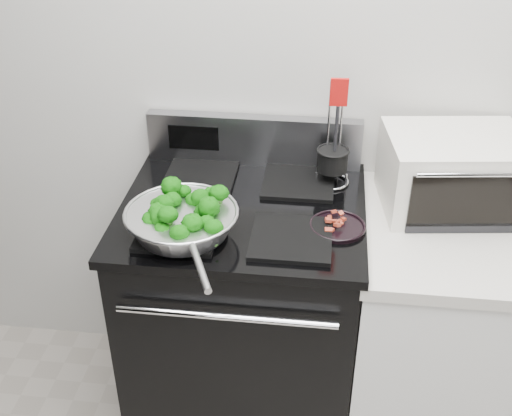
# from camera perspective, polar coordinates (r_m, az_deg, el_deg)

# --- Properties ---
(back_wall) EXTENTS (4.00, 0.02, 2.70)m
(back_wall) POSITION_cam_1_polar(r_m,az_deg,el_deg) (2.19, 7.96, 13.30)
(back_wall) COLOR beige
(back_wall) RESTS_ON ground
(gas_range) EXTENTS (0.79, 0.69, 1.13)m
(gas_range) POSITION_cam_1_polar(r_m,az_deg,el_deg) (2.35, -1.07, -9.44)
(gas_range) COLOR black
(gas_range) RESTS_ON floor
(counter) EXTENTS (0.62, 0.68, 0.92)m
(counter) POSITION_cam_1_polar(r_m,az_deg,el_deg) (2.39, 15.74, -10.93)
(counter) COLOR white
(counter) RESTS_ON floor
(skillet) EXTENTS (0.34, 0.52, 0.07)m
(skillet) POSITION_cam_1_polar(r_m,az_deg,el_deg) (1.91, -6.59, -1.12)
(skillet) COLOR silver
(skillet) RESTS_ON gas_range
(broccoli_pile) EXTENTS (0.27, 0.27, 0.09)m
(broccoli_pile) POSITION_cam_1_polar(r_m,az_deg,el_deg) (1.91, -6.64, -0.60)
(broccoli_pile) COLOR #053304
(broccoli_pile) RESTS_ON skillet
(bacon_plate) EXTENTS (0.17, 0.17, 0.04)m
(bacon_plate) POSITION_cam_1_polar(r_m,az_deg,el_deg) (1.97, 7.27, -1.38)
(bacon_plate) COLOR black
(bacon_plate) RESTS_ON gas_range
(utensil_holder) EXTENTS (0.12, 0.12, 0.38)m
(utensil_holder) POSITION_cam_1_polar(r_m,az_deg,el_deg) (2.18, 6.78, 3.79)
(utensil_holder) COLOR silver
(utensil_holder) RESTS_ON gas_range
(toaster_oven) EXTENTS (0.47, 0.38, 0.25)m
(toaster_oven) POSITION_cam_1_polar(r_m,az_deg,el_deg) (2.16, 17.06, 3.04)
(toaster_oven) COLOR white
(toaster_oven) RESTS_ON counter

